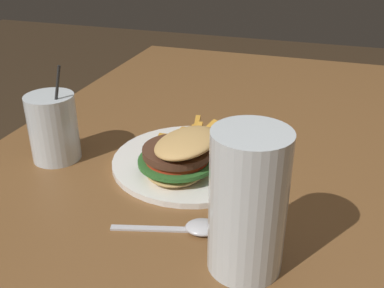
# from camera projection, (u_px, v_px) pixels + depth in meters

# --- Properties ---
(dining_table) EXTENTS (1.36, 1.10, 0.75)m
(dining_table) POSITION_uv_depth(u_px,v_px,m) (285.00, 230.00, 0.85)
(dining_table) COLOR brown
(dining_table) RESTS_ON ground_plane
(meal_plate_near) EXTENTS (0.28, 0.28, 0.09)m
(meal_plate_near) POSITION_uv_depth(u_px,v_px,m) (187.00, 157.00, 0.75)
(meal_plate_near) COLOR white
(meal_plate_near) RESTS_ON dining_table
(beer_glass) EXTENTS (0.09, 0.09, 0.18)m
(beer_glass) POSITION_uv_depth(u_px,v_px,m) (247.00, 207.00, 0.52)
(beer_glass) COLOR silver
(beer_glass) RESTS_ON dining_table
(juice_glass) EXTENTS (0.08, 0.08, 0.17)m
(juice_glass) POSITION_uv_depth(u_px,v_px,m) (54.00, 130.00, 0.78)
(juice_glass) COLOR silver
(juice_glass) RESTS_ON dining_table
(spoon) EXTENTS (0.06, 0.15, 0.01)m
(spoon) POSITION_uv_depth(u_px,v_px,m) (196.00, 227.00, 0.61)
(spoon) COLOR silver
(spoon) RESTS_ON dining_table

